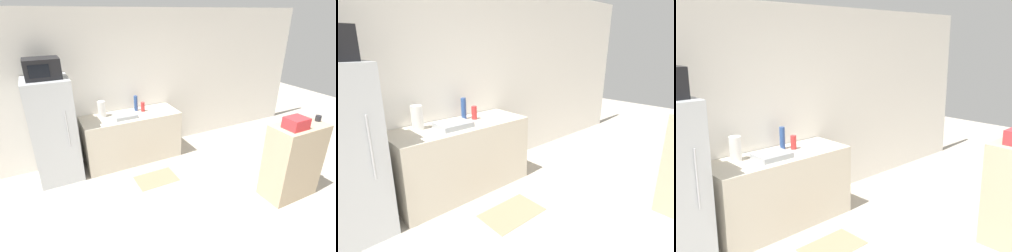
# 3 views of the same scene
# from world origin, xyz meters

# --- Properties ---
(wall_back) EXTENTS (8.00, 0.06, 2.60)m
(wall_back) POSITION_xyz_m (0.00, 3.13, 1.30)
(wall_back) COLOR white
(wall_back) RESTS_ON ground_plane
(counter) EXTENTS (1.70, 0.65, 0.87)m
(counter) POSITION_xyz_m (-0.06, 2.77, 0.43)
(counter) COLOR beige
(counter) RESTS_ON ground_plane
(sink_basin) EXTENTS (0.38, 0.31, 0.06)m
(sink_basin) POSITION_xyz_m (-0.19, 2.71, 0.90)
(sink_basin) COLOR #9EA3A8
(sink_basin) RESTS_ON counter
(bottle_tall) EXTENTS (0.07, 0.07, 0.28)m
(bottle_tall) POSITION_xyz_m (0.10, 2.93, 1.01)
(bottle_tall) COLOR #2D4C8C
(bottle_tall) RESTS_ON counter
(bottle_short) EXTENTS (0.07, 0.07, 0.17)m
(bottle_short) POSITION_xyz_m (0.20, 2.83, 0.95)
(bottle_short) COLOR red
(bottle_short) RESTS_ON counter
(paper_towel_roll) EXTENTS (0.13, 0.13, 0.27)m
(paper_towel_roll) POSITION_xyz_m (-0.53, 2.91, 1.01)
(paper_towel_roll) COLOR white
(paper_towel_roll) RESTS_ON counter
(kitchen_rug) EXTENTS (0.67, 0.43, 0.01)m
(kitchen_rug) POSITION_xyz_m (0.04, 1.95, 0.00)
(kitchen_rug) COLOR #937A5B
(kitchen_rug) RESTS_ON ground_plane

